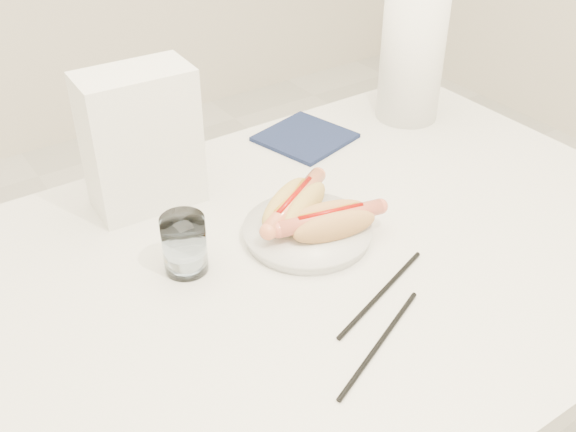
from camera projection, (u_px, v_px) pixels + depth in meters
table at (310, 284)px, 1.04m from camera, size 1.20×0.80×0.75m
plate at (307, 233)px, 1.04m from camera, size 0.24×0.24×0.02m
hotdog_left at (294, 206)px, 1.05m from camera, size 0.17×0.13×0.05m
hotdog_right at (330, 222)px, 1.01m from camera, size 0.17×0.09×0.05m
water_glass at (184, 244)px, 0.96m from camera, size 0.06×0.06×0.09m
chopstick_near at (380, 343)px, 0.85m from camera, size 0.20×0.09×0.01m
chopstick_far at (381, 293)px, 0.93m from camera, size 0.21×0.08×0.01m
napkin_box at (141, 140)px, 1.06m from camera, size 0.18×0.10×0.23m
navy_napkin at (305, 137)px, 1.31m from camera, size 0.19×0.19×0.01m
paper_towel_roll at (413, 51)px, 1.31m from camera, size 0.13×0.13×0.28m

